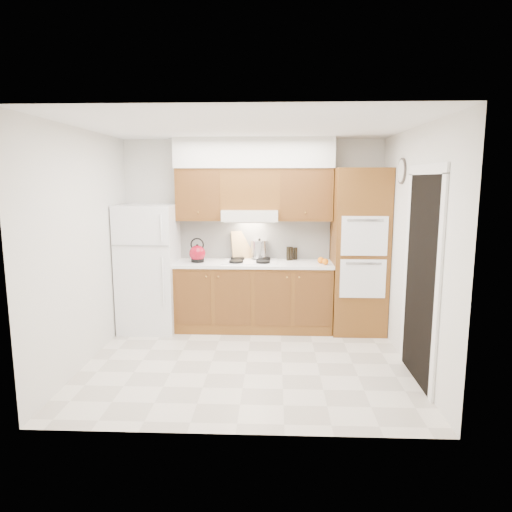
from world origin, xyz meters
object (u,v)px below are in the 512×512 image
Objects in this scene: kettle at (197,253)px; stock_pot at (259,249)px; fridge at (149,268)px; oven_cabinet at (359,251)px.

kettle is 0.87m from stock_pot.
fridge is 2.86m from oven_cabinet.
fridge is at bearing -179.30° from oven_cabinet.
stock_pot is at bearing 34.64° from kettle.
kettle is 0.94× the size of stock_pot.
stock_pot is at bearing 9.39° from fridge.
kettle is (0.67, 0.02, 0.20)m from fridge.
fridge is 1.54m from stock_pot.
kettle is at bearing -164.90° from stock_pot.
kettle is (-2.18, -0.01, -0.04)m from oven_cabinet.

